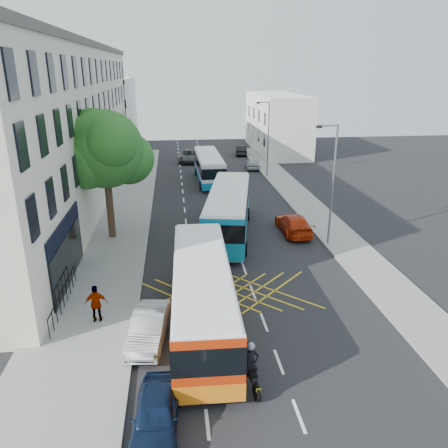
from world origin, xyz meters
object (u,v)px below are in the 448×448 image
object	(u,v)px
distant_car_dark	(241,150)
street_tree	(105,150)
lamp_near	(332,179)
lamp_far	(267,135)
motorbike	(250,366)
red_hatchback	(294,224)
bus_mid	(228,211)
distant_car_silver	(253,163)
bus_near	(202,294)
distant_car_grey	(189,156)
pedestrian_far	(96,304)
parked_car_silver	(149,327)
bus_far	(209,167)
parked_car_blue	(156,414)

from	to	relation	value
distant_car_dark	street_tree	bearing A→B (deg)	72.23
lamp_near	lamp_far	distance (m)	20.00
motorbike	red_hatchback	xyz separation A→B (m)	(6.01, 15.91, -0.23)
bus_mid	distant_car_silver	xyz separation A→B (m)	(5.70, 21.52, -1.05)
street_tree	lamp_near	world-z (taller)	street_tree
motorbike	lamp_near	bearing A→B (deg)	51.14
bus_near	distant_car_grey	world-z (taller)	bus_near
bus_near	pedestrian_far	size ratio (longest dim) A/B	6.11
pedestrian_far	lamp_near	bearing A→B (deg)	-152.64
bus_near	pedestrian_far	xyz separation A→B (m)	(-4.91, 0.74, -0.58)
lamp_far	parked_car_silver	world-z (taller)	lamp_far
distant_car_dark	parked_car_silver	bearing A→B (deg)	82.83
street_tree	motorbike	distance (m)	18.54
bus_far	pedestrian_far	xyz separation A→B (m)	(-7.58, -27.07, -0.47)
parked_car_blue	distant_car_dark	distance (m)	49.54
parked_car_silver	distant_car_grey	distance (m)	39.50
lamp_near	lamp_far	world-z (taller)	same
parked_car_blue	distant_car_silver	distance (m)	40.82
distant_car_grey	distant_car_dark	size ratio (longest dim) A/B	1.32
bus_near	bus_mid	world-z (taller)	bus_mid
red_hatchback	parked_car_blue	bearing A→B (deg)	61.52
distant_car_grey	distant_car_silver	distance (m)	8.98
pedestrian_far	street_tree	bearing A→B (deg)	-89.42
lamp_near	bus_far	world-z (taller)	lamp_near
lamp_near	distant_car_silver	size ratio (longest dim) A/B	2.01
bus_far	parked_car_blue	xyz separation A→B (m)	(-4.65, -33.91, -0.90)
lamp_near	distant_car_dark	bearing A→B (deg)	91.19
bus_near	bus_far	world-z (taller)	bus_near
bus_near	distant_car_silver	distance (m)	34.44
bus_far	red_hatchback	distance (m)	17.01
motorbike	street_tree	bearing A→B (deg)	104.46
lamp_far	pedestrian_far	bearing A→B (deg)	-116.46
distant_car_silver	distant_car_dark	world-z (taller)	distant_car_silver
parked_car_blue	distant_car_grey	bearing A→B (deg)	90.33
lamp_far	bus_mid	size ratio (longest dim) A/B	0.67
parked_car_blue	parked_car_silver	distance (m)	5.19
lamp_near	distant_car_dark	distance (m)	33.66
distant_car_grey	distant_car_silver	bearing A→B (deg)	-28.30
lamp_far	bus_near	xyz separation A→B (m)	(-9.12, -28.92, -2.97)
street_tree	lamp_near	xyz separation A→B (m)	(14.71, -2.97, -1.68)
bus_mid	red_hatchback	size ratio (longest dim) A/B	2.51
motorbike	pedestrian_far	bearing A→B (deg)	132.25
bus_near	pedestrian_far	bearing A→B (deg)	173.05
bus_near	motorbike	bearing A→B (deg)	-69.70
lamp_far	red_hatchback	xyz separation A→B (m)	(-1.62, -17.40, -3.92)
lamp_near	parked_car_blue	bearing A→B (deg)	-126.46
parked_car_blue	distant_car_dark	world-z (taller)	distant_car_dark
parked_car_blue	red_hatchback	size ratio (longest dim) A/B	0.79
parked_car_silver	lamp_near	bearing A→B (deg)	48.12
distant_car_grey	pedestrian_far	size ratio (longest dim) A/B	2.92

